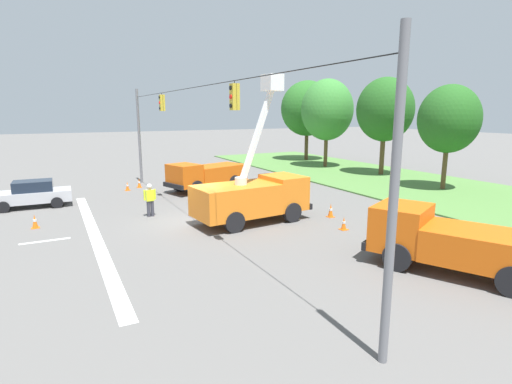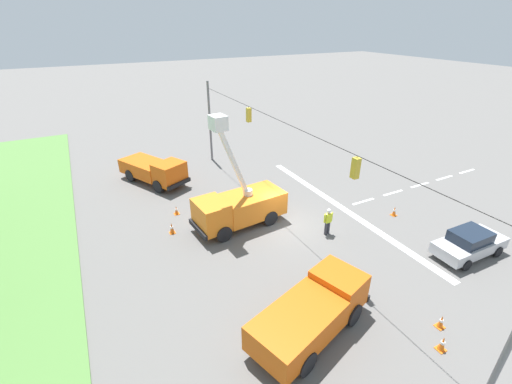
{
  "view_description": "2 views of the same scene",
  "coord_description": "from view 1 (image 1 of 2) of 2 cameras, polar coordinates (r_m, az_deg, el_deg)",
  "views": [
    {
      "loc": [
        18.83,
        -6.18,
        5.47
      ],
      "look_at": [
        0.23,
        3.38,
        1.28
      ],
      "focal_mm": 28.0,
      "sensor_mm": 36.0,
      "label": 1
    },
    {
      "loc": [
        -15.84,
        10.36,
        11.89
      ],
      "look_at": [
        1.67,
        1.22,
        1.9
      ],
      "focal_mm": 24.0,
      "sensor_mm": 36.0,
      "label": 2
    }
  ],
  "objects": [
    {
      "name": "ground_plane",
      "position": [
        20.56,
        -8.73,
        -4.23
      ],
      "size": [
        200.0,
        200.0,
        0.0
      ],
      "primitive_type": "plane",
      "color": "#605E5B"
    },
    {
      "name": "grass_verge",
      "position": [
        31.12,
        24.48,
        0.28
      ],
      "size": [
        56.0,
        12.0,
        0.1
      ],
      "primitive_type": "cube",
      "color": "#517F3D",
      "rests_on": "ground"
    },
    {
      "name": "lane_markings",
      "position": [
        19.61,
        -26.39,
        -6.07
      ],
      "size": [
        17.6,
        15.25,
        0.01
      ],
      "color": "silver",
      "rests_on": "ground"
    },
    {
      "name": "signal_gantry",
      "position": [
        19.9,
        -9.15,
        7.67
      ],
      "size": [
        26.2,
        0.33,
        7.2
      ],
      "color": "slate",
      "rests_on": "ground"
    },
    {
      "name": "tree_far_west",
      "position": [
        46.27,
        7.34,
        11.74
      ],
      "size": [
        5.58,
        6.05,
        8.96
      ],
      "color": "brown",
      "rests_on": "ground"
    },
    {
      "name": "tree_west",
      "position": [
        40.59,
        10.12,
        11.46
      ],
      "size": [
        5.17,
        5.06,
        8.67
      ],
      "color": "brown",
      "rests_on": "ground"
    },
    {
      "name": "tree_centre",
      "position": [
        36.53,
        17.93,
        11.12
      ],
      "size": [
        5.13,
        4.51,
        8.41
      ],
      "color": "brown",
      "rests_on": "ground"
    },
    {
      "name": "tree_east",
      "position": [
        31.02,
        25.85,
        9.35
      ],
      "size": [
        4.1,
        4.21,
        7.36
      ],
      "color": "brown",
      "rests_on": "ground"
    },
    {
      "name": "utility_truck_bucket_lift",
      "position": [
        20.0,
        -0.44,
        -0.34
      ],
      "size": [
        2.92,
        6.12,
        7.29
      ],
      "color": "orange",
      "rests_on": "ground"
    },
    {
      "name": "utility_truck_support_near",
      "position": [
        28.59,
        -7.16,
        2.47
      ],
      "size": [
        3.89,
        6.24,
        2.01
      ],
      "color": "#D6560F",
      "rests_on": "ground"
    },
    {
      "name": "utility_truck_support_far",
      "position": [
        15.42,
        26.47,
        -6.31
      ],
      "size": [
        6.46,
        4.72,
        2.13
      ],
      "color": "#D6560F",
      "rests_on": "ground"
    },
    {
      "name": "sedan_silver",
      "position": [
        26.71,
        -29.4,
        -0.23
      ],
      "size": [
        2.01,
        4.34,
        1.56
      ],
      "color": "#B7B7BC",
      "rests_on": "ground"
    },
    {
      "name": "road_worker",
      "position": [
        21.88,
        -14.92,
        -0.84
      ],
      "size": [
        0.26,
        0.65,
        1.77
      ],
      "color": "#383842",
      "rests_on": "ground"
    },
    {
      "name": "traffic_cone_foreground_left",
      "position": [
        29.8,
        -17.9,
        0.81
      ],
      "size": [
        0.36,
        0.36,
        0.64
      ],
      "color": "orange",
      "rests_on": "ground"
    },
    {
      "name": "traffic_cone_foreground_right",
      "position": [
        21.51,
        10.62,
        -2.61
      ],
      "size": [
        0.36,
        0.36,
        0.73
      ],
      "color": "orange",
      "rests_on": "ground"
    },
    {
      "name": "traffic_cone_mid_left",
      "position": [
        30.71,
        -16.35,
        1.25
      ],
      "size": [
        0.36,
        0.36,
        0.69
      ],
      "color": "orange",
      "rests_on": "ground"
    },
    {
      "name": "traffic_cone_mid_right",
      "position": [
        21.91,
        -29.05,
        -3.7
      ],
      "size": [
        0.36,
        0.36,
        0.67
      ],
      "color": "orange",
      "rests_on": "ground"
    },
    {
      "name": "traffic_cone_near_bucket",
      "position": [
        19.36,
        12.43,
        -4.42
      ],
      "size": [
        0.36,
        0.36,
        0.63
      ],
      "color": "orange",
      "rests_on": "ground"
    }
  ]
}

